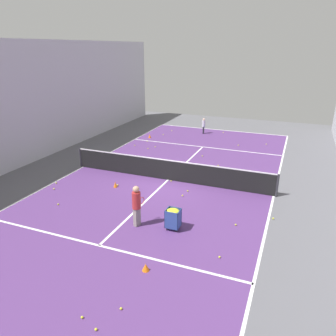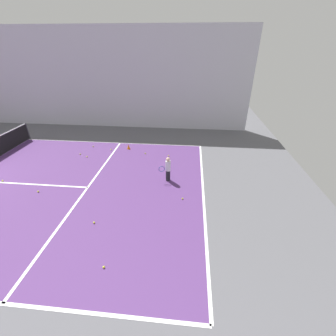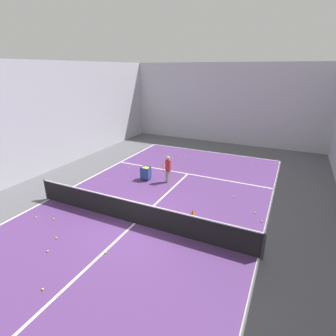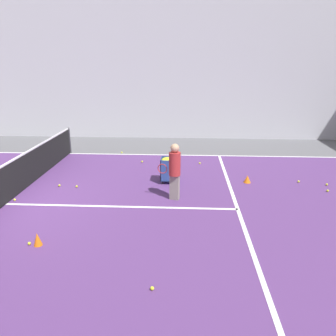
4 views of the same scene
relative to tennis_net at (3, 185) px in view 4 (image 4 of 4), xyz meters
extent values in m
plane|color=#5B5B60|center=(0.00, 0.00, -0.56)|extent=(33.34, 33.34, 0.00)
cube|color=#563370|center=(0.00, 0.00, -0.56)|extent=(10.34, 22.93, 0.00)
cube|color=white|center=(-5.17, 0.00, -0.56)|extent=(0.10, 22.93, 0.00)
cube|color=white|center=(0.00, 6.31, -0.56)|extent=(10.34, 0.10, 0.00)
cube|color=white|center=(0.00, 0.00, -0.56)|extent=(0.10, 12.61, 0.00)
cube|color=silver|center=(-8.45, 0.00, 2.82)|extent=(0.15, 29.64, 6.77)
cylinder|color=#2D2D33|center=(-5.27, 0.00, -0.02)|extent=(0.10, 0.10, 1.09)
cube|color=black|center=(0.00, 0.00, -0.03)|extent=(10.44, 0.03, 1.02)
cube|color=white|center=(0.00, 0.00, 0.50)|extent=(10.44, 0.04, 0.05)
cube|color=gray|center=(-0.59, 4.61, -0.20)|extent=(0.22, 0.29, 0.73)
cylinder|color=#B22D2D|center=(-0.59, 4.61, 0.49)|extent=(0.40, 0.40, 0.65)
sphere|color=tan|center=(-0.59, 4.61, 0.94)|extent=(0.24, 0.24, 0.24)
torus|color=#B22D2D|center=(-0.64, 4.27, 0.33)|extent=(0.10, 0.28, 0.28)
cube|color=#2D478C|center=(-1.95, 4.35, -0.44)|extent=(0.51, 0.46, 0.02)
cube|color=#2D478C|center=(-1.95, 4.13, -0.10)|extent=(0.51, 0.02, 0.69)
cube|color=#2D478C|center=(-1.95, 4.57, -0.10)|extent=(0.51, 0.02, 0.69)
cube|color=#2D478C|center=(-2.20, 4.35, -0.10)|extent=(0.02, 0.46, 0.69)
cube|color=#2D478C|center=(-1.70, 4.35, -0.10)|extent=(0.02, 0.46, 0.69)
ellipsoid|color=yellow|center=(-1.95, 4.35, 0.19)|extent=(0.47, 0.42, 0.16)
cylinder|color=black|center=(-2.13, 4.19, -0.50)|extent=(0.05, 0.05, 0.12)
cylinder|color=black|center=(-1.77, 4.19, -0.50)|extent=(0.05, 0.05, 0.12)
cylinder|color=black|center=(-2.13, 4.51, -0.50)|extent=(0.05, 0.05, 0.12)
cylinder|color=black|center=(-1.77, 4.51, -0.50)|extent=(0.05, 0.05, 0.12)
cone|color=orange|center=(-2.05, 6.91, -0.44)|extent=(0.23, 0.23, 0.24)
cone|color=orange|center=(2.01, 1.79, -0.42)|extent=(0.18, 0.18, 0.29)
sphere|color=yellow|center=(-3.43, -1.28, -0.52)|extent=(0.07, 0.07, 0.07)
sphere|color=yellow|center=(3.32, 4.36, -0.52)|extent=(0.07, 0.07, 0.07)
sphere|color=yellow|center=(-5.34, 2.20, -0.52)|extent=(0.07, 0.07, 0.07)
sphere|color=yellow|center=(2.01, 1.60, -0.52)|extent=(0.07, 0.07, 0.07)
sphere|color=yellow|center=(-2.14, 8.57, -0.52)|extent=(0.07, 0.07, 0.07)
sphere|color=yellow|center=(-0.22, 0.13, -0.52)|extent=(0.07, 0.07, 0.07)
sphere|color=yellow|center=(-1.91, 9.37, -0.52)|extent=(0.07, 0.07, 0.07)
sphere|color=yellow|center=(-4.23, -1.53, -0.52)|extent=(0.07, 0.07, 0.07)
sphere|color=yellow|center=(-4.07, 3.23, -0.52)|extent=(0.07, 0.07, 0.07)
sphere|color=yellow|center=(-3.98, 5.46, -0.52)|extent=(0.07, 0.07, 0.07)
sphere|color=yellow|center=(-1.38, 9.19, -0.52)|extent=(0.07, 0.07, 0.07)
sphere|color=yellow|center=(-1.39, 0.98, -0.52)|extent=(0.07, 0.07, 0.07)
sphere|color=yellow|center=(-1.33, 1.54, -0.52)|extent=(0.07, 0.07, 0.07)
camera|label=1|loc=(-5.74, 14.27, 5.81)|focal=35.00mm
camera|label=2|loc=(-7.97, -10.73, 5.13)|focal=24.00mm
camera|label=3|loc=(5.50, -8.18, 5.76)|focal=28.00mm
camera|label=4|loc=(7.97, 4.88, 3.17)|focal=35.00mm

